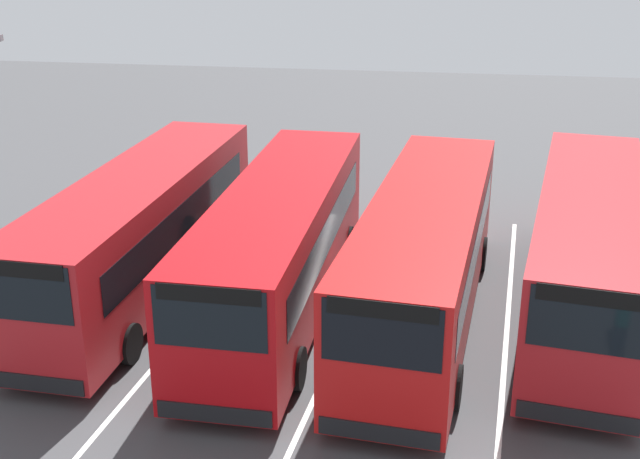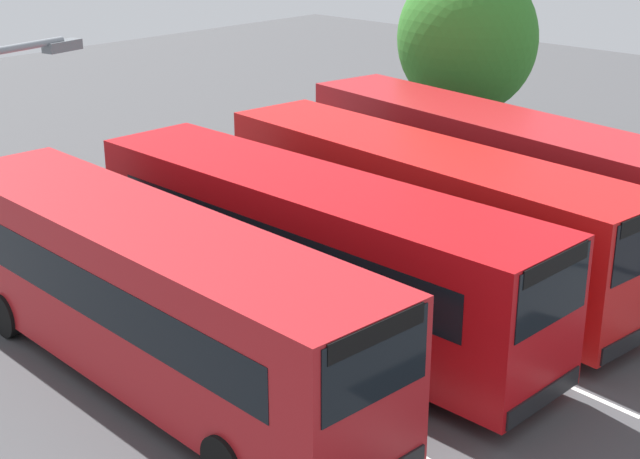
{
  "view_description": "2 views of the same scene",
  "coord_description": "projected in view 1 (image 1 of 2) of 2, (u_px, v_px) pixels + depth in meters",
  "views": [
    {
      "loc": [
        18.78,
        2.04,
        9.39
      ],
      "look_at": [
        -0.97,
        -1.05,
        1.78
      ],
      "focal_mm": 46.48,
      "sensor_mm": 36.0,
      "label": 1
    },
    {
      "loc": [
        12.83,
        -15.01,
        8.93
      ],
      "look_at": [
        -1.08,
        -0.32,
        1.42
      ],
      "focal_mm": 52.78,
      "sensor_mm": 36.0,
      "label": 2
    }
  ],
  "objects": [
    {
      "name": "bus_center_left",
      "position": [
        280.0,
        244.0,
        20.45
      ],
      "size": [
        11.48,
        2.79,
        3.22
      ],
      "rotation": [
        0.0,
        0.0,
        -0.02
      ],
      "color": "#B70C11",
      "rests_on": "ground"
    },
    {
      "name": "bus_far_right",
      "position": [
        588.0,
        249.0,
        20.18
      ],
      "size": [
        11.66,
        4.12,
        3.22
      ],
      "rotation": [
        0.0,
        0.0,
        -0.15
      ],
      "color": "#AD191E",
      "rests_on": "ground"
    },
    {
      "name": "bus_center_right",
      "position": [
        424.0,
        255.0,
        19.78
      ],
      "size": [
        11.61,
        3.55,
        3.22
      ],
      "rotation": [
        0.0,
        0.0,
        -0.1
      ],
      "color": "red",
      "rests_on": "ground"
    },
    {
      "name": "lane_stripe_outer_left",
      "position": [
        210.0,
        300.0,
        21.52
      ],
      "size": [
        14.06,
        1.33,
        0.01
      ],
      "primitive_type": "cube",
      "rotation": [
        0.0,
        0.0,
        -0.09
      ],
      "color": "silver",
      "rests_on": "ground"
    },
    {
      "name": "lane_stripe_inner_right",
      "position": [
        508.0,
        321.0,
        20.42
      ],
      "size": [
        14.06,
        1.33,
        0.01
      ],
      "primitive_type": "cube",
      "rotation": [
        0.0,
        0.0,
        -0.09
      ],
      "color": "silver",
      "rests_on": "ground"
    },
    {
      "name": "bus_far_left",
      "position": [
        141.0,
        229.0,
        21.46
      ],
      "size": [
        11.54,
        3.01,
        3.22
      ],
      "rotation": [
        0.0,
        0.0,
        -0.05
      ],
      "color": "#AD191E",
      "rests_on": "ground"
    },
    {
      "name": "ground_plane",
      "position": [
        355.0,
        311.0,
        20.97
      ],
      "size": [
        69.12,
        69.12,
        0.0
      ],
      "primitive_type": "plane",
      "color": "#424244"
    },
    {
      "name": "lane_stripe_inner_left",
      "position": [
        355.0,
        311.0,
        20.97
      ],
      "size": [
        14.06,
        1.33,
        0.01
      ],
      "primitive_type": "cube",
      "rotation": [
        0.0,
        0.0,
        -0.09
      ],
      "color": "silver",
      "rests_on": "ground"
    }
  ]
}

